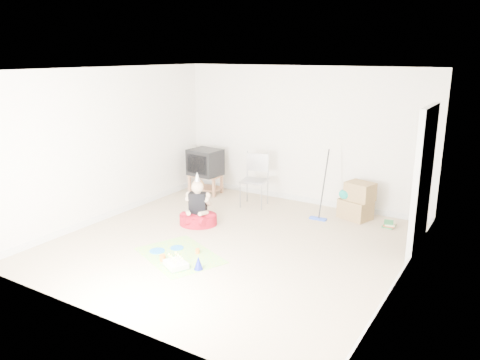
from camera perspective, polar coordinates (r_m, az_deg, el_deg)
The scene contains 16 objects.
ground at distance 7.24m, azimuth -0.99°, elevation -7.72°, with size 5.00×5.00×0.00m, color tan.
doorway_recess at distance 7.14m, azimuth 21.53°, elevation -0.43°, with size 0.02×0.90×2.05m, color black.
tv_stand at distance 9.69m, azimuth -4.21°, elevation -0.26°, with size 0.67×0.45×0.40m.
crt_tv at distance 9.59m, azimuth -4.26°, elevation 2.17°, with size 0.62×0.51×0.53m, color black.
folding_chair at distance 8.81m, azimuth 1.75°, elevation -0.09°, with size 0.54×0.52×1.02m.
cardboard_boxes at distance 8.43m, azimuth 14.04°, elevation -2.53°, with size 0.63×0.54×0.66m.
floor_mop at distance 8.25m, azimuth 9.55°, elevation -3.07°, with size 0.30×0.40×1.20m.
book_pile at distance 8.26m, azimuth 17.82°, elevation -5.16°, with size 0.19×0.24×0.10m.
seated_woman at distance 7.96m, azimuth -5.13°, elevation -4.05°, with size 0.83×0.83×0.92m.
party_mat at distance 6.88m, azimuth -7.36°, elevation -9.10°, with size 1.23×0.89×0.01m, color #F73490.
birthday_cake at distance 6.50m, azimuth -7.82°, elevation -10.20°, with size 0.40×0.37×0.15m.
blue_plate_near at distance 7.11m, azimuth -7.69°, elevation -8.19°, with size 0.20×0.20×0.01m, color blue.
blue_plate_far at distance 7.05m, azimuth -10.06°, elevation -8.50°, with size 0.22×0.22×0.01m, color blue.
orange_cup_near at distance 6.89m, azimuth -5.20°, elevation -8.63°, with size 0.06×0.06×0.07m, color orange.
orange_cup_far at distance 6.71m, azimuth -9.41°, elevation -9.35°, with size 0.08×0.08×0.09m, color orange.
blue_party_hat at distance 6.40m, azimuth -5.09°, elevation -10.04°, with size 0.13×0.13×0.18m, color #1925B5.
Camera 1 is at (3.58, -5.62, 2.82)m, focal length 35.00 mm.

